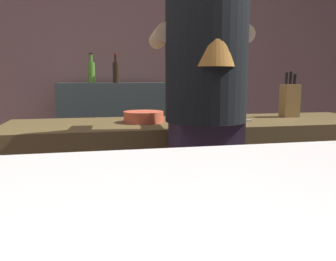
{
  "coord_description": "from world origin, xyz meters",
  "views": [
    {
      "loc": [
        -0.24,
        -1.24,
        1.12
      ],
      "look_at": [
        -0.13,
        -0.75,
        1.04
      ],
      "focal_mm": 36.69,
      "sensor_mm": 36.0,
      "label": 1
    }
  ],
  "objects_px": {
    "bartender": "(206,106)",
    "knife_block": "(290,100)",
    "mixing_bowl": "(144,117)",
    "bottle_soy": "(91,71)",
    "chefs_knife": "(230,120)",
    "bottle_vinegar": "(116,71)"
  },
  "relations": [
    {
      "from": "bottle_vinegar",
      "to": "knife_block",
      "type": "bearing_deg",
      "value": -49.94
    },
    {
      "from": "bottle_vinegar",
      "to": "mixing_bowl",
      "type": "bearing_deg",
      "value": -87.24
    },
    {
      "from": "knife_block",
      "to": "bottle_soy",
      "type": "bearing_deg",
      "value": 134.35
    },
    {
      "from": "bottle_soy",
      "to": "chefs_knife",
      "type": "bearing_deg",
      "value": -60.93
    },
    {
      "from": "knife_block",
      "to": "chefs_knife",
      "type": "distance_m",
      "value": 0.47
    },
    {
      "from": "mixing_bowl",
      "to": "bottle_soy",
      "type": "bearing_deg",
      "value": 101.78
    },
    {
      "from": "bartender",
      "to": "bottle_vinegar",
      "type": "relative_size",
      "value": 6.77
    },
    {
      "from": "mixing_bowl",
      "to": "chefs_knife",
      "type": "relative_size",
      "value": 0.9
    },
    {
      "from": "bartender",
      "to": "chefs_knife",
      "type": "bearing_deg",
      "value": -30.27
    },
    {
      "from": "knife_block",
      "to": "chefs_knife",
      "type": "relative_size",
      "value": 1.16
    },
    {
      "from": "bartender",
      "to": "bottle_soy",
      "type": "height_order",
      "value": "bartender"
    },
    {
      "from": "mixing_bowl",
      "to": "chefs_knife",
      "type": "bearing_deg",
      "value": -6.6
    },
    {
      "from": "bartender",
      "to": "knife_block",
      "type": "relative_size",
      "value": 6.23
    },
    {
      "from": "bartender",
      "to": "bottle_soy",
      "type": "xyz_separation_m",
      "value": [
        -0.47,
        1.75,
        0.18
      ]
    },
    {
      "from": "chefs_knife",
      "to": "bottle_vinegar",
      "type": "distance_m",
      "value": 1.43
    },
    {
      "from": "mixing_bowl",
      "to": "bottle_soy",
      "type": "xyz_separation_m",
      "value": [
        -0.27,
        1.29,
        0.27
      ]
    },
    {
      "from": "mixing_bowl",
      "to": "bottle_soy",
      "type": "height_order",
      "value": "bottle_soy"
    },
    {
      "from": "mixing_bowl",
      "to": "bottle_vinegar",
      "type": "distance_m",
      "value": 1.27
    },
    {
      "from": "mixing_bowl",
      "to": "bottle_vinegar",
      "type": "xyz_separation_m",
      "value": [
        -0.06,
        1.24,
        0.27
      ]
    },
    {
      "from": "bartender",
      "to": "chefs_knife",
      "type": "height_order",
      "value": "bartender"
    },
    {
      "from": "bottle_soy",
      "to": "bottle_vinegar",
      "type": "bearing_deg",
      "value": -13.58
    },
    {
      "from": "knife_block",
      "to": "bottle_soy",
      "type": "xyz_separation_m",
      "value": [
        -1.19,
        1.22,
        0.19
      ]
    }
  ]
}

